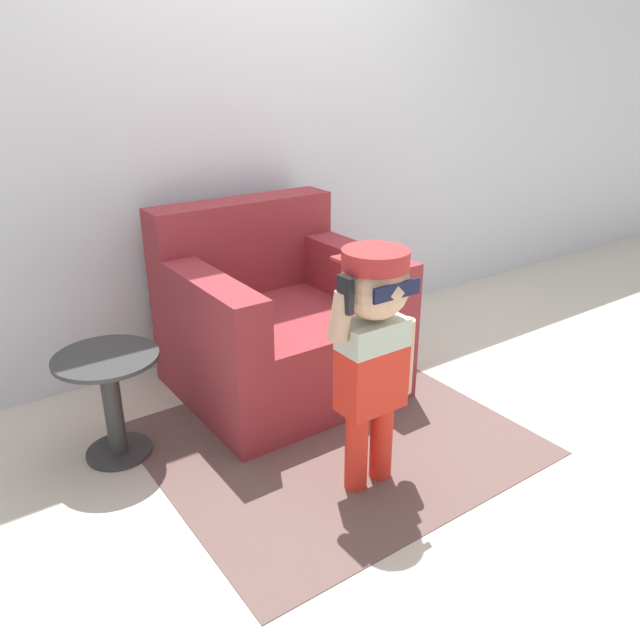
{
  "coord_description": "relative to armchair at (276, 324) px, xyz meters",
  "views": [
    {
      "loc": [
        -1.73,
        -2.37,
        1.58
      ],
      "look_at": [
        -0.31,
        -0.35,
        0.54
      ],
      "focal_mm": 35.0,
      "sensor_mm": 36.0,
      "label": 1
    }
  ],
  "objects": [
    {
      "name": "rug",
      "position": [
        -0.07,
        -0.6,
        -0.34
      ],
      "size": [
        1.55,
        1.36,
        0.01
      ],
      "color": "brown",
      "rests_on": "ground_plane"
    },
    {
      "name": "side_table",
      "position": [
        -0.9,
        -0.15,
        -0.05
      ],
      "size": [
        0.43,
        0.43,
        0.47
      ],
      "color": "#333333",
      "rests_on": "ground_plane"
    },
    {
      "name": "ground_plane",
      "position": [
        0.24,
        -0.14,
        -0.34
      ],
      "size": [
        10.0,
        10.0,
        0.0
      ],
      "primitive_type": "plane",
      "color": "beige"
    },
    {
      "name": "wall_back",
      "position": [
        0.24,
        0.56,
        0.96
      ],
      "size": [
        10.0,
        0.05,
        2.6
      ],
      "color": "silver",
      "rests_on": "ground_plane"
    },
    {
      "name": "armchair",
      "position": [
        0.0,
        0.0,
        0.0
      ],
      "size": [
        0.99,
        0.94,
        0.92
      ],
      "color": "maroon",
      "rests_on": "ground_plane"
    },
    {
      "name": "person_child",
      "position": [
        -0.13,
        -0.92,
        0.31
      ],
      "size": [
        0.4,
        0.3,
        0.97
      ],
      "color": "red",
      "rests_on": "ground_plane"
    }
  ]
}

